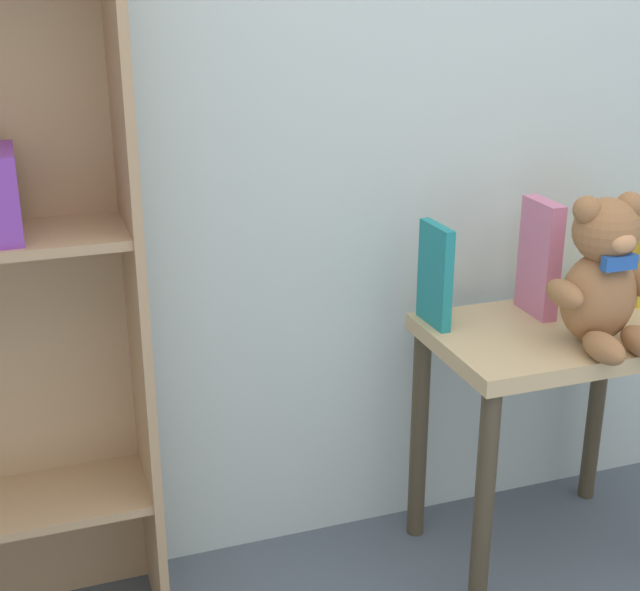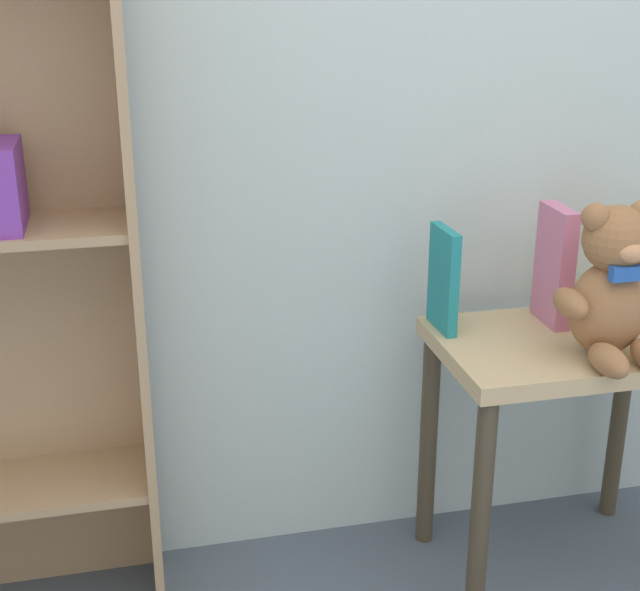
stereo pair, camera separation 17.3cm
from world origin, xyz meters
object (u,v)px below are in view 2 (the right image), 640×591
object	(u,v)px
teddy_bear	(614,288)
display_table	(565,385)
book_standing_pink	(554,266)
book_standing_teal	(444,279)

from	to	relation	value
teddy_bear	display_table	bearing A→B (deg)	106.89
display_table	teddy_bear	world-z (taller)	teddy_bear
teddy_bear	book_standing_pink	size ratio (longest dim) A/B	1.21
book_standing_teal	book_standing_pink	size ratio (longest dim) A/B	0.86
teddy_bear	book_standing_pink	xyz separation A→B (m)	(-0.03, 0.19, -0.01)
teddy_bear	book_standing_teal	size ratio (longest dim) A/B	1.41
display_table	book_standing_teal	world-z (taller)	book_standing_teal
book_standing_teal	book_standing_pink	distance (m)	0.24
book_standing_pink	book_standing_teal	bearing A→B (deg)	177.18
display_table	teddy_bear	xyz separation A→B (m)	(0.03, -0.09, 0.25)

